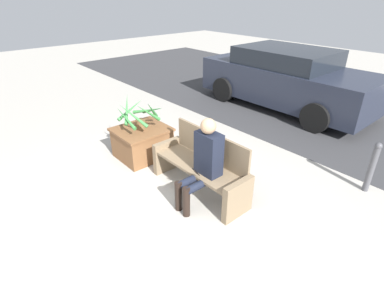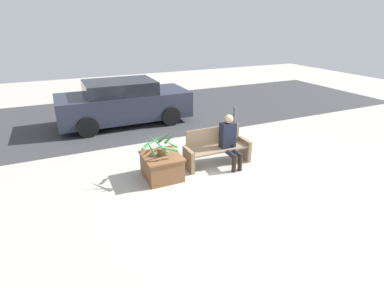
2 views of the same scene
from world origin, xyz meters
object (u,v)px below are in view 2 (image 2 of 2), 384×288
person_seated (230,139)px  planter_box (162,165)px  bench (216,148)px  parked_car (124,102)px  bollard_post (234,118)px  potted_plant (161,144)px

person_seated → planter_box: 1.74m
bench → planter_box: (-1.46, -0.12, -0.12)m
person_seated → bench: bearing=141.3°
parked_car → bollard_post: (2.99, -2.27, -0.32)m
planter_box → bench: bearing=4.6°
bench → person_seated: 0.41m
potted_plant → parked_car: 4.24m
person_seated → potted_plant: size_ratio=1.59×
person_seated → bollard_post: (1.43, 2.05, -0.26)m
potted_plant → parked_car: bearing=88.1°
parked_car → bollard_post: bearing=-37.1°
planter_box → parked_car: bearing=88.2°
potted_plant → planter_box: bearing=-16.1°
potted_plant → bollard_post: bearing=32.2°
bench → bollard_post: size_ratio=2.03×
planter_box → potted_plant: bearing=163.9°
bench → parked_car: parked_car is taller
person_seated → potted_plant: person_seated is taller
bench → planter_box: bench is taller
person_seated → bollard_post: size_ratio=1.56×
bench → person_seated: bearing=-38.7°
parked_car → bollard_post: 3.77m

